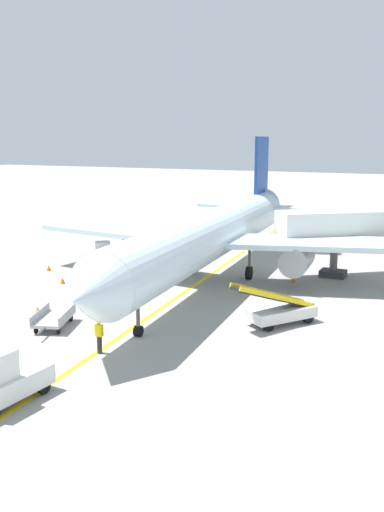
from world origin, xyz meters
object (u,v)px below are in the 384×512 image
at_px(safety_cone_nose_right, 49,268).
at_px(safety_cone_tail_area, 293,279).
at_px(jet_bridge, 375,228).
at_px(belt_loader_forward_hold, 280,310).
at_px(ground_crew_marshaller, 99,335).
at_px(baggage_tug_near_wing, 107,256).
at_px(safety_cone_wingtip_right, 78,268).
at_px(safety_cone_nose_left, 63,280).
at_px(airliner, 214,234).
at_px(baggage_cart_loaded, 54,319).
at_px(safety_cone_wingtip_left, 38,310).

distance_m(safety_cone_nose_right, safety_cone_tail_area, 18.43).
relative_size(jet_bridge, belt_loader_forward_hold, 2.41).
distance_m(ground_crew_marshaller, safety_cone_nose_right, 18.15).
relative_size(baggage_tug_near_wing, safety_cone_wingtip_right, 6.08).
distance_m(belt_loader_forward_hold, safety_cone_nose_left, 16.34).
bearing_deg(belt_loader_forward_hold, airliner, 135.37).
relative_size(jet_bridge, safety_cone_nose_right, 26.44).
bearing_deg(safety_cone_wingtip_right, ground_crew_marshaller, -49.32).
xyz_separation_m(jet_bridge, safety_cone_nose_right, (-22.44, -9.59, -3.32)).
xyz_separation_m(belt_loader_forward_hold, safety_cone_nose_left, (-16.23, 1.75, -0.56)).
distance_m(baggage_tug_near_wing, baggage_cart_loaded, 14.13).
bearing_deg(belt_loader_forward_hold, safety_cone_nose_right, 167.42).
height_order(baggage_tug_near_wing, safety_cone_nose_right, baggage_tug_near_wing).
height_order(safety_cone_nose_right, safety_cone_tail_area, same).
bearing_deg(jet_bridge, safety_cone_wingtip_left, -130.61).
bearing_deg(safety_cone_nose_left, safety_cone_tail_area, 27.67).
distance_m(airliner, baggage_tug_near_wing, 9.54).
xyz_separation_m(airliner, safety_cone_wingtip_left, (-5.99, -11.37, -3.20)).
bearing_deg(baggage_cart_loaded, safety_cone_wingtip_left, 149.11).
xyz_separation_m(jet_bridge, safety_cone_wingtip_left, (-15.77, -18.40, -3.32)).
relative_size(baggage_cart_loaded, safety_cone_wingtip_right, 8.63).
height_order(jet_bridge, safety_cone_tail_area, jet_bridge).
bearing_deg(belt_loader_forward_hold, safety_cone_nose_left, 173.84).
relative_size(safety_cone_nose_right, safety_cone_wingtip_right, 1.00).
xyz_separation_m(airliner, baggage_tug_near_wing, (-9.20, 0.21, -2.49)).
xyz_separation_m(baggage_cart_loaded, safety_cone_nose_right, (-9.01, 10.21, -0.25)).
height_order(jet_bridge, belt_loader_forward_hold, jet_bridge).
distance_m(safety_cone_nose_right, safety_cone_wingtip_right, 2.25).
distance_m(belt_loader_forward_hold, safety_cone_wingtip_left, 13.77).
height_order(safety_cone_nose_left, safety_cone_nose_right, same).
bearing_deg(airliner, ground_crew_marshaller, -87.12).
xyz_separation_m(safety_cone_nose_right, safety_cone_wingtip_right, (2.00, 1.03, 0.00)).
bearing_deg(safety_cone_nose_left, safety_cone_wingtip_left, -62.57).
relative_size(safety_cone_nose_left, safety_cone_wingtip_left, 1.00).
relative_size(airliner, ground_crew_marshaller, 20.79).
bearing_deg(baggage_tug_near_wing, safety_cone_nose_right, -141.22).
distance_m(jet_bridge, safety_cone_nose_right, 24.62).
xyz_separation_m(jet_bridge, baggage_cart_loaded, (-13.42, -19.80, -3.07)).
relative_size(airliner, jet_bridge, 3.04).
xyz_separation_m(baggage_tug_near_wing, baggage_cart_loaded, (5.56, -12.98, -0.46)).
height_order(ground_crew_marshaller, safety_cone_wingtip_right, ground_crew_marshaller).
xyz_separation_m(safety_cone_wingtip_left, safety_cone_tail_area, (11.11, 13.67, 0.00)).
bearing_deg(safety_cone_tail_area, ground_crew_marshaller, -104.36).
distance_m(baggage_tug_near_wing, safety_cone_wingtip_right, 2.37).
xyz_separation_m(airliner, safety_cone_wingtip_right, (-10.65, -1.53, -3.20)).
xyz_separation_m(ground_crew_marshaller, safety_cone_wingtip_left, (-6.73, 3.42, -0.69)).
distance_m(ground_crew_marshaller, safety_cone_wingtip_left, 7.58).
distance_m(belt_loader_forward_hold, safety_cone_wingtip_right, 18.52).
height_order(airliner, safety_cone_nose_right, airliner).
bearing_deg(safety_cone_wingtip_right, belt_loader_forward_hold, -17.05).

